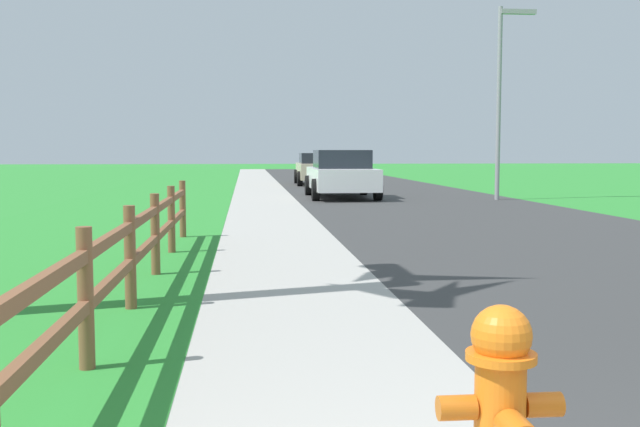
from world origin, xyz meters
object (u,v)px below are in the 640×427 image
at_px(parked_suv_white, 341,174).
at_px(parked_car_beige, 318,169).
at_px(fire_hydrant, 501,406).
at_px(street_lamp, 503,85).

relative_size(parked_suv_white, parked_car_beige, 1.02).
xyz_separation_m(fire_hydrant, parked_suv_white, (2.04, 20.93, 0.29)).
distance_m(fire_hydrant, parked_car_beige, 30.42).
relative_size(fire_hydrant, parked_car_beige, 0.19).
relative_size(fire_hydrant, street_lamp, 0.15).
bearing_deg(fire_hydrant, parked_car_beige, 85.89).
relative_size(fire_hydrant, parked_suv_white, 0.19).
xyz_separation_m(fire_hydrant, street_lamp, (6.83, 19.41, 3.07)).
height_order(fire_hydrant, street_lamp, street_lamp).
height_order(parked_suv_white, parked_car_beige, parked_suv_white).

